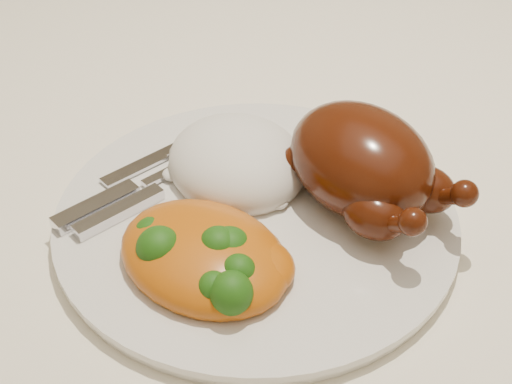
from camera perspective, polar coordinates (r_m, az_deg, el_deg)
The scene contains 7 objects.
dining_table at distance 0.71m, azimuth 6.14°, elevation -3.40°, with size 1.60×0.90×0.76m.
tablecloth at distance 0.67m, azimuth 6.57°, elevation 1.24°, with size 1.73×1.03×0.18m.
dinner_plate at distance 0.56m, azimuth 0.00°, elevation -2.10°, with size 0.31×0.31×0.01m, color silver.
roast_chicken at distance 0.55m, azimuth 8.62°, elevation 2.28°, with size 0.17×0.14×0.08m.
rice_mound at distance 0.59m, azimuth -1.53°, elevation 2.31°, with size 0.15×0.15×0.06m.
mac_and_cheese at distance 0.51m, azimuth -3.86°, elevation -5.23°, with size 0.14×0.12×0.05m.
cutlery at distance 0.58m, azimuth -10.19°, elevation 0.02°, with size 0.06×0.18×0.01m.
Camera 1 is at (0.21, -0.48, 1.15)m, focal length 50.00 mm.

